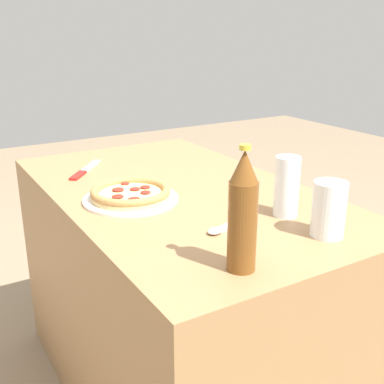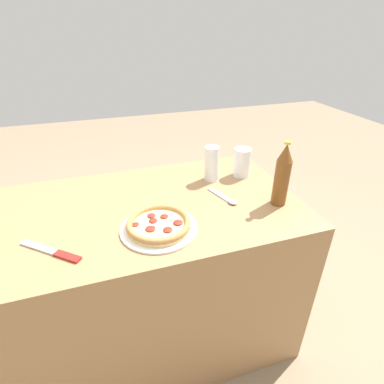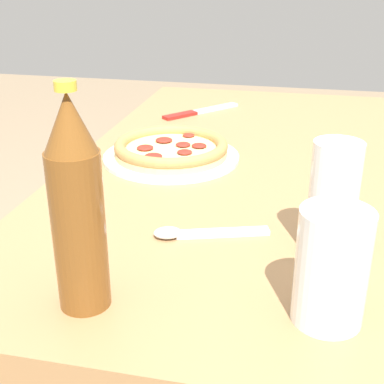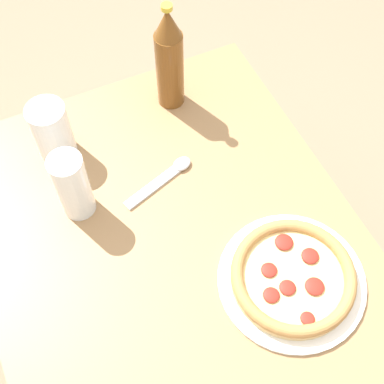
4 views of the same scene
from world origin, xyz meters
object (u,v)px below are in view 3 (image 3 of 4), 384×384
(beer_bottle, at_px, (77,207))
(knife, at_px, (198,112))
(pizza_salami, at_px, (171,150))
(glass_lemonade, at_px, (332,206))
(glass_cola, at_px, (331,273))
(spoon, at_px, (195,233))

(beer_bottle, xyz_separation_m, knife, (-0.82, -0.04, -0.12))
(pizza_salami, distance_m, glass_lemonade, 0.43)
(pizza_salami, xyz_separation_m, knife, (-0.34, -0.02, -0.01))
(glass_cola, relative_size, knife, 0.69)
(glass_cola, height_order, beer_bottle, beer_bottle)
(knife, height_order, spoon, spoon)
(knife, xyz_separation_m, spoon, (0.64, 0.13, 0.00))
(glass_lemonade, xyz_separation_m, beer_bottle, (0.18, -0.27, 0.05))
(glass_cola, bearing_deg, spoon, -130.64)
(beer_bottle, xyz_separation_m, spoon, (-0.18, 0.09, -0.12))
(pizza_salami, xyz_separation_m, spoon, (0.30, 0.11, -0.01))
(pizza_salami, relative_size, glass_cola, 2.04)
(pizza_salami, height_order, glass_lemonade, glass_lemonade)
(pizza_salami, relative_size, spoon, 1.61)
(glass_cola, bearing_deg, glass_lemonade, 178.76)
(pizza_salami, bearing_deg, beer_bottle, 2.79)
(pizza_salami, distance_m, knife, 0.34)
(glass_lemonade, bearing_deg, knife, -154.24)
(pizza_salami, height_order, glass_cola, glass_cola)
(glass_lemonade, xyz_separation_m, knife, (-0.64, -0.31, -0.07))
(pizza_salami, distance_m, spoon, 0.32)
(beer_bottle, relative_size, spoon, 1.55)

